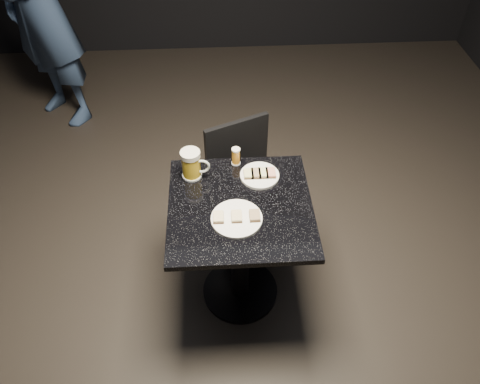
% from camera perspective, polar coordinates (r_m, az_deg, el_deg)
% --- Properties ---
extents(floor, '(6.00, 6.00, 0.00)m').
position_cam_1_polar(floor, '(2.85, 0.02, -12.01)').
color(floor, black).
rests_on(floor, ground).
extents(plate_large, '(0.24, 0.24, 0.01)m').
position_cam_1_polar(plate_large, '(2.19, -0.42, -3.27)').
color(plate_large, white).
rests_on(plate_large, table).
extents(plate_small, '(0.20, 0.20, 0.01)m').
position_cam_1_polar(plate_small, '(2.40, 2.40, 2.02)').
color(plate_small, white).
rests_on(plate_small, table).
extents(patron, '(0.85, 0.81, 1.95)m').
position_cam_1_polar(patron, '(3.95, -23.52, 20.51)').
color(patron, navy).
rests_on(patron, floor).
extents(table, '(0.70, 0.70, 0.75)m').
position_cam_1_polar(table, '(2.44, 0.03, -5.52)').
color(table, black).
rests_on(table, floor).
extents(beer_mug, '(0.15, 0.10, 0.16)m').
position_cam_1_polar(beer_mug, '(2.37, -5.90, 3.40)').
color(beer_mug, silver).
rests_on(beer_mug, table).
extents(beer_tumbler, '(0.05, 0.05, 0.10)m').
position_cam_1_polar(beer_tumbler, '(2.45, -0.49, 4.39)').
color(beer_tumbler, silver).
rests_on(beer_tumbler, table).
extents(chair, '(0.51, 0.51, 0.86)m').
position_cam_1_polar(chair, '(2.73, 0.68, 1.12)').
color(chair, black).
rests_on(chair, floor).
extents(canapes_on_plate_large, '(0.22, 0.07, 0.02)m').
position_cam_1_polar(canapes_on_plate_large, '(2.18, -0.42, -2.98)').
color(canapes_on_plate_large, '#4C3521').
rests_on(canapes_on_plate_large, plate_large).
extents(canapes_on_plate_small, '(0.16, 0.07, 0.02)m').
position_cam_1_polar(canapes_on_plate_small, '(2.39, 2.41, 2.31)').
color(canapes_on_plate_small, '#4C3521').
rests_on(canapes_on_plate_small, plate_small).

